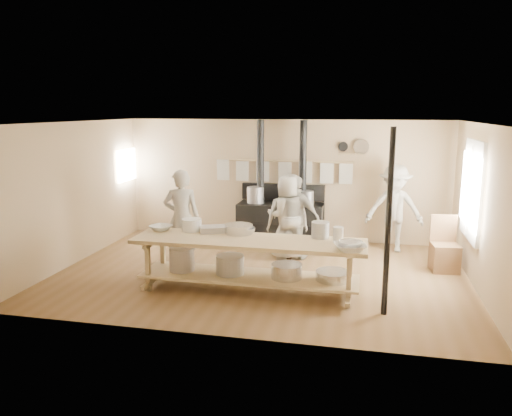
{
  "coord_description": "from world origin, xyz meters",
  "views": [
    {
      "loc": [
        1.7,
        -8.14,
        2.83
      ],
      "look_at": [
        -0.12,
        0.2,
        1.12
      ],
      "focal_mm": 35.0,
      "sensor_mm": 36.0,
      "label": 1
    }
  ],
  "objects_px": {
    "stove": "(280,219)",
    "cook_by_window": "(394,208)",
    "chair": "(444,255)",
    "roasting_pan": "(213,229)",
    "cook_left": "(288,216)",
    "cook_far_left": "(182,218)",
    "cook_right": "(296,218)",
    "cook_center": "(288,217)",
    "prep_table": "(248,260)"
  },
  "relations": [
    {
      "from": "chair",
      "to": "roasting_pan",
      "type": "xyz_separation_m",
      "value": [
        -3.82,
        -1.42,
        0.61
      ]
    },
    {
      "from": "stove",
      "to": "cook_right",
      "type": "height_order",
      "value": "stove"
    },
    {
      "from": "cook_center",
      "to": "chair",
      "type": "bearing_deg",
      "value": 164.35
    },
    {
      "from": "cook_center",
      "to": "roasting_pan",
      "type": "distance_m",
      "value": 1.85
    },
    {
      "from": "cook_left",
      "to": "roasting_pan",
      "type": "relative_size",
      "value": 3.81
    },
    {
      "from": "cook_center",
      "to": "prep_table",
      "type": "bearing_deg",
      "value": 67.29
    },
    {
      "from": "cook_far_left",
      "to": "chair",
      "type": "distance_m",
      "value": 4.73
    },
    {
      "from": "prep_table",
      "to": "chair",
      "type": "bearing_deg",
      "value": 28.98
    },
    {
      "from": "stove",
      "to": "chair",
      "type": "relative_size",
      "value": 2.66
    },
    {
      "from": "stove",
      "to": "cook_left",
      "type": "distance_m",
      "value": 1.16
    },
    {
      "from": "roasting_pan",
      "to": "cook_center",
      "type": "bearing_deg",
      "value": 57.62
    },
    {
      "from": "prep_table",
      "to": "roasting_pan",
      "type": "distance_m",
      "value": 0.83
    },
    {
      "from": "cook_right",
      "to": "stove",
      "type": "bearing_deg",
      "value": -49.98
    },
    {
      "from": "prep_table",
      "to": "cook_right",
      "type": "relative_size",
      "value": 2.27
    },
    {
      "from": "stove",
      "to": "cook_left",
      "type": "relative_size",
      "value": 1.6
    },
    {
      "from": "cook_by_window",
      "to": "roasting_pan",
      "type": "distance_m",
      "value": 3.91
    },
    {
      "from": "cook_center",
      "to": "cook_right",
      "type": "height_order",
      "value": "cook_center"
    },
    {
      "from": "stove",
      "to": "cook_right",
      "type": "relative_size",
      "value": 1.64
    },
    {
      "from": "prep_table",
      "to": "cook_by_window",
      "type": "height_order",
      "value": "cook_by_window"
    },
    {
      "from": "chair",
      "to": "cook_right",
      "type": "bearing_deg",
      "value": 169.27
    },
    {
      "from": "cook_by_window",
      "to": "chair",
      "type": "bearing_deg",
      "value": -52.04
    },
    {
      "from": "cook_left",
      "to": "cook_by_window",
      "type": "distance_m",
      "value": 2.2
    },
    {
      "from": "cook_far_left",
      "to": "cook_right",
      "type": "distance_m",
      "value": 2.16
    },
    {
      "from": "cook_right",
      "to": "roasting_pan",
      "type": "relative_size",
      "value": 3.71
    },
    {
      "from": "cook_left",
      "to": "cook_by_window",
      "type": "bearing_deg",
      "value": -163.83
    },
    {
      "from": "prep_table",
      "to": "chair",
      "type": "distance_m",
      "value": 3.62
    },
    {
      "from": "roasting_pan",
      "to": "cook_far_left",
      "type": "bearing_deg",
      "value": 137.8
    },
    {
      "from": "prep_table",
      "to": "cook_by_window",
      "type": "distance_m",
      "value": 3.7
    },
    {
      "from": "cook_center",
      "to": "cook_by_window",
      "type": "relative_size",
      "value": 0.93
    },
    {
      "from": "prep_table",
      "to": "roasting_pan",
      "type": "xyz_separation_m",
      "value": [
        -0.66,
        0.33,
        0.38
      ]
    },
    {
      "from": "prep_table",
      "to": "cook_right",
      "type": "xyz_separation_m",
      "value": [
        0.48,
        1.96,
        0.27
      ]
    },
    {
      "from": "cook_far_left",
      "to": "roasting_pan",
      "type": "height_order",
      "value": "cook_far_left"
    },
    {
      "from": "cook_right",
      "to": "roasting_pan",
      "type": "height_order",
      "value": "cook_right"
    },
    {
      "from": "cook_center",
      "to": "chair",
      "type": "height_order",
      "value": "cook_center"
    },
    {
      "from": "cook_far_left",
      "to": "cook_left",
      "type": "height_order",
      "value": "cook_far_left"
    },
    {
      "from": "cook_by_window",
      "to": "cook_left",
      "type": "bearing_deg",
      "value": -154.54
    },
    {
      "from": "cook_center",
      "to": "roasting_pan",
      "type": "xyz_separation_m",
      "value": [
        -0.99,
        -1.56,
        0.09
      ]
    },
    {
      "from": "cook_by_window",
      "to": "cook_right",
      "type": "bearing_deg",
      "value": -153.32
    },
    {
      "from": "prep_table",
      "to": "cook_left",
      "type": "bearing_deg",
      "value": 80.42
    },
    {
      "from": "chair",
      "to": "cook_left",
      "type": "bearing_deg",
      "value": 170.0
    },
    {
      "from": "stove",
      "to": "cook_by_window",
      "type": "bearing_deg",
      "value": -4.12
    },
    {
      "from": "stove",
      "to": "chair",
      "type": "xyz_separation_m",
      "value": [
        3.15,
        -1.27,
        -0.23
      ]
    },
    {
      "from": "cook_center",
      "to": "cook_left",
      "type": "bearing_deg",
      "value": -101.24
    },
    {
      "from": "cook_center",
      "to": "roasting_pan",
      "type": "height_order",
      "value": "cook_center"
    },
    {
      "from": "cook_center",
      "to": "chair",
      "type": "relative_size",
      "value": 1.66
    },
    {
      "from": "cook_far_left",
      "to": "cook_center",
      "type": "xyz_separation_m",
      "value": [
        1.81,
        0.81,
        -0.07
      ]
    },
    {
      "from": "chair",
      "to": "stove",
      "type": "bearing_deg",
      "value": 151.94
    },
    {
      "from": "prep_table",
      "to": "cook_left",
      "type": "relative_size",
      "value": 2.21
    },
    {
      "from": "prep_table",
      "to": "chair",
      "type": "height_order",
      "value": "chair"
    },
    {
      "from": "cook_left",
      "to": "cook_center",
      "type": "height_order",
      "value": "cook_left"
    }
  ]
}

